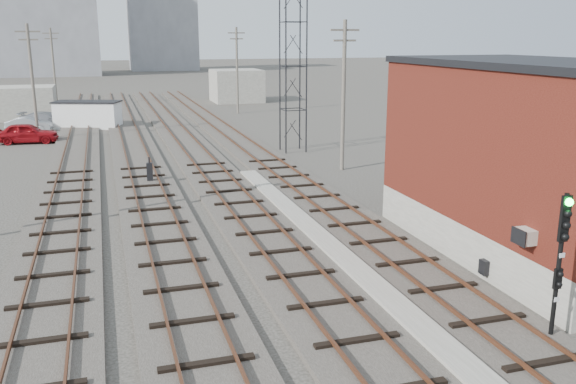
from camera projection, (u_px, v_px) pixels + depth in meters
name	position (u px, v px, depth m)	size (l,w,h in m)	color
ground	(175.00, 113.00, 65.68)	(320.00, 320.00, 0.00)	#282621
track_right	(240.00, 143.00, 46.90)	(3.20, 90.00, 0.39)	#332D28
track_mid_right	(188.00, 145.00, 45.77)	(3.20, 90.00, 0.39)	#332D28
track_mid_left	(134.00, 148.00, 44.64)	(3.20, 90.00, 0.39)	#332D28
track_left	(76.00, 151.00, 43.51)	(3.20, 90.00, 0.39)	#332D28
platform_curb	(333.00, 250.00, 23.17)	(0.90, 28.00, 0.26)	gray
brick_building	(531.00, 160.00, 22.42)	(6.54, 12.20, 7.22)	gray
lattice_tower	(293.00, 44.00, 42.22)	(1.60, 1.60, 15.00)	black
utility_pole_left_b	(32.00, 80.00, 47.06)	(1.80, 0.24, 9.00)	#595147
utility_pole_left_c	(54.00, 65.00, 70.23)	(1.80, 0.24, 9.00)	#595147
utility_pole_right_a	(344.00, 92.00, 36.68)	(1.80, 0.24, 9.00)	#595147
utility_pole_right_b	(237.00, 68.00, 64.48)	(1.80, 0.24, 9.00)	#595147
apartment_left	(41.00, 2.00, 126.38)	(22.00, 14.00, 30.00)	gray
apartment_right	(162.00, 16.00, 148.13)	(16.00, 12.00, 26.00)	gray
shed_left	(13.00, 103.00, 60.76)	(8.00, 5.00, 3.20)	gray
shed_right	(237.00, 86.00, 77.00)	(6.00, 6.00, 4.00)	gray
signal_mast	(561.00, 256.00, 15.93)	(0.40, 0.41, 4.14)	gray
switch_stand	(150.00, 172.00, 34.04)	(0.36, 0.36, 1.42)	black
site_trailer	(88.00, 114.00, 54.84)	(6.25, 4.26, 2.42)	white
car_red	(27.00, 133.00, 47.07)	(1.86, 4.61, 1.57)	maroon
car_silver	(29.00, 124.00, 52.99)	(1.32, 3.79, 1.25)	#999CA0
car_grey	(47.00, 119.00, 55.54)	(1.94, 4.77, 1.38)	gray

